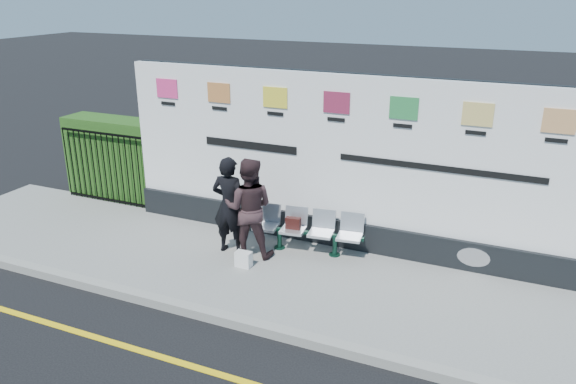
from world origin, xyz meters
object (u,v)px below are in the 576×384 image
at_px(billboard, 336,174).
at_px(woman_right, 249,208).
at_px(woman_left, 230,205).
at_px(bench, 307,241).

bearing_deg(billboard, woman_right, -138.91).
distance_m(billboard, woman_left, 1.89).
relative_size(billboard, woman_right, 4.64).
xyz_separation_m(bench, woman_right, (-0.85, -0.50, 0.66)).
relative_size(billboard, bench, 4.25).
xyz_separation_m(billboard, woman_right, (-1.16, -1.02, -0.44)).
height_order(woman_left, woman_right, woman_right).
xyz_separation_m(billboard, bench, (-0.32, -0.52, -1.10)).
distance_m(bench, woman_left, 1.46).
bearing_deg(woman_right, bench, -165.51).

